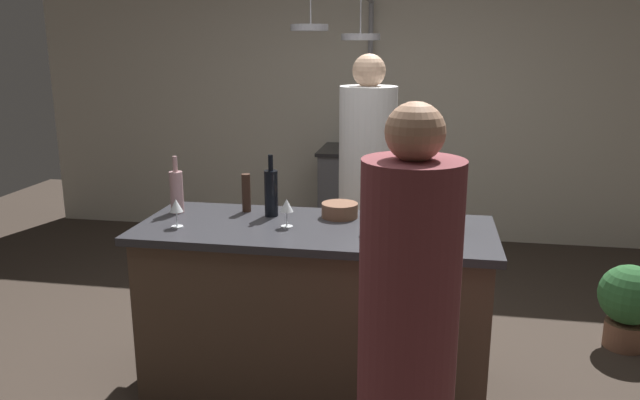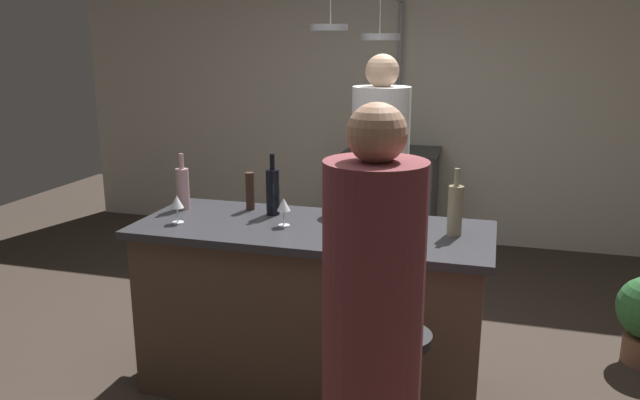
{
  "view_description": "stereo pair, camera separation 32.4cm",
  "coord_description": "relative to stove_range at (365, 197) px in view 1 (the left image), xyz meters",
  "views": [
    {
      "loc": [
        0.55,
        -2.94,
        1.8
      ],
      "look_at": [
        0.0,
        0.15,
        1.0
      ],
      "focal_mm": 34.76,
      "sensor_mm": 36.0,
      "label": 1
    },
    {
      "loc": [
        0.87,
        -2.87,
        1.8
      ],
      "look_at": [
        0.0,
        0.15,
        1.0
      ],
      "focal_mm": 34.76,
      "sensor_mm": 36.0,
      "label": 2
    }
  ],
  "objects": [
    {
      "name": "ground_plane",
      "position": [
        0.0,
        -2.45,
        -0.45
      ],
      "size": [
        9.0,
        9.0,
        0.0
      ],
      "primitive_type": "plane",
      "color": "#382D26"
    },
    {
      "name": "back_wall",
      "position": [
        0.0,
        0.4,
        0.85
      ],
      "size": [
        6.4,
        0.16,
        2.6
      ],
      "primitive_type": "cube",
      "color": "beige",
      "rests_on": "ground_plane"
    },
    {
      "name": "kitchen_island",
      "position": [
        0.0,
        -2.45,
        0.01
      ],
      "size": [
        1.8,
        0.72,
        0.9
      ],
      "color": "brown",
      "rests_on": "ground_plane"
    },
    {
      "name": "stove_range",
      "position": [
        0.0,
        0.0,
        0.0
      ],
      "size": [
        0.8,
        0.64,
        0.89
      ],
      "color": "#47474C",
      "rests_on": "ground_plane"
    },
    {
      "name": "chef",
      "position": [
        0.16,
        -1.48,
        0.36
      ],
      "size": [
        0.37,
        0.37,
        1.74
      ],
      "color": "white",
      "rests_on": "ground_plane"
    },
    {
      "name": "bar_stool_right",
      "position": [
        0.55,
        -3.07,
        -0.07
      ],
      "size": [
        0.28,
        0.28,
        0.68
      ],
      "color": "#4C4C51",
      "rests_on": "ground_plane"
    },
    {
      "name": "guest_right",
      "position": [
        0.51,
        -3.42,
        0.31
      ],
      "size": [
        0.34,
        0.34,
        1.62
      ],
      "color": "brown",
      "rests_on": "ground_plane"
    },
    {
      "name": "overhead_pot_rack",
      "position": [
        -0.06,
        -0.5,
        1.2
      ],
      "size": [
        0.62,
        1.44,
        2.17
      ],
      "color": "gray",
      "rests_on": "ground_plane"
    },
    {
      "name": "potted_plant",
      "position": [
        1.77,
        -1.68,
        -0.15
      ],
      "size": [
        0.36,
        0.36,
        0.52
      ],
      "color": "brown",
      "rests_on": "ground_plane"
    },
    {
      "name": "pepper_mill",
      "position": [
        -0.42,
        -2.23,
        0.56
      ],
      "size": [
        0.05,
        0.05,
        0.21
      ],
      "primitive_type": "cylinder",
      "color": "#382319",
      "rests_on": "kitchen_island"
    },
    {
      "name": "wine_bottle_dark",
      "position": [
        -0.26,
        -2.29,
        0.58
      ],
      "size": [
        0.07,
        0.07,
        0.33
      ],
      "color": "black",
      "rests_on": "kitchen_island"
    },
    {
      "name": "wine_bottle_green",
      "position": [
        0.31,
        -2.45,
        0.56
      ],
      "size": [
        0.07,
        0.07,
        0.29
      ],
      "color": "#193D23",
      "rests_on": "kitchen_island"
    },
    {
      "name": "wine_bottle_white",
      "position": [
        0.7,
        -2.4,
        0.58
      ],
      "size": [
        0.07,
        0.07,
        0.33
      ],
      "color": "gray",
      "rests_on": "kitchen_island"
    },
    {
      "name": "wine_bottle_rose",
      "position": [
        -0.79,
        -2.32,
        0.57
      ],
      "size": [
        0.07,
        0.07,
        0.31
      ],
      "color": "#B78C8E",
      "rests_on": "kitchen_island"
    },
    {
      "name": "wine_glass_by_chef",
      "position": [
        -0.14,
        -2.49,
        0.56
      ],
      "size": [
        0.07,
        0.07,
        0.15
      ],
      "color": "silver",
      "rests_on": "kitchen_island"
    },
    {
      "name": "wine_glass_near_left_guest",
      "position": [
        -0.68,
        -2.59,
        0.56
      ],
      "size": [
        0.07,
        0.07,
        0.15
      ],
      "color": "silver",
      "rests_on": "kitchen_island"
    },
    {
      "name": "mixing_bowl_wooden",
      "position": [
        0.1,
        -2.26,
        0.49
      ],
      "size": [
        0.19,
        0.19,
        0.08
      ],
      "primitive_type": "cylinder",
      "color": "brown",
      "rests_on": "kitchen_island"
    },
    {
      "name": "mixing_bowl_ceramic",
      "position": [
        0.42,
        -2.65,
        0.48
      ],
      "size": [
        0.2,
        0.2,
        0.06
      ],
      "primitive_type": "cylinder",
      "color": "silver",
      "rests_on": "kitchen_island"
    }
  ]
}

